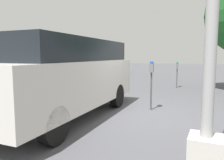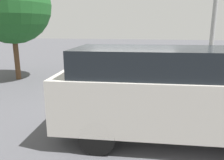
{
  "view_description": "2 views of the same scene",
  "coord_description": "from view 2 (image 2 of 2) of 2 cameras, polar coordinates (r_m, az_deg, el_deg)",
  "views": [
    {
      "loc": [
        5.71,
        2.31,
        1.63
      ],
      "look_at": [
        -0.49,
        -0.64,
        0.86
      ],
      "focal_mm": 35.0,
      "sensor_mm": 36.0,
      "label": 1
    },
    {
      "loc": [
        0.57,
        -5.96,
        2.47
      ],
      "look_at": [
        -0.5,
        -0.01,
        1.0
      ],
      "focal_mm": 35.0,
      "sensor_mm": 36.0,
      "label": 2
    }
  ],
  "objects": [
    {
      "name": "parked_van",
      "position": [
        4.95,
        16.08,
        -2.65
      ],
      "size": [
        5.27,
        2.19,
        2.05
      ],
      "rotation": [
        0.0,
        0.0,
        0.06
      ],
      "color": "beige",
      "rests_on": "ground"
    },
    {
      "name": "street_tree",
      "position": [
        11.39,
        -24.85,
        17.47
      ],
      "size": [
        3.55,
        3.55,
        5.25
      ],
      "color": "#513823",
      "rests_on": "ground"
    },
    {
      "name": "parking_meter_near",
      "position": [
        6.81,
        0.11,
        1.92
      ],
      "size": [
        0.21,
        0.14,
        1.47
      ],
      "rotation": [
        0.0,
        0.0,
        0.15
      ],
      "color": "#4C4C4C",
      "rests_on": "ground"
    },
    {
      "name": "lamp_post",
      "position": [
        8.46,
        24.76,
        10.9
      ],
      "size": [
        0.44,
        0.44,
        6.72
      ],
      "color": "beige",
      "rests_on": "ground"
    },
    {
      "name": "ground_plane",
      "position": [
        6.48,
        4.45,
        -8.81
      ],
      "size": [
        80.0,
        80.0,
        0.0
      ],
      "primitive_type": "plane",
      "color": "#4C4C51"
    }
  ]
}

